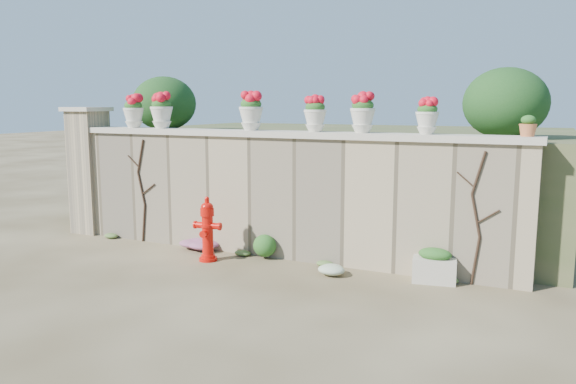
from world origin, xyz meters
The scene contains 21 objects.
ground centered at (0.00, 0.00, 0.00)m, with size 80.00×80.00×0.00m, color #473923.
stone_wall centered at (0.00, 1.80, 1.00)m, with size 8.00×0.40×2.00m, color tan.
wall_cap centered at (0.00, 1.80, 2.05)m, with size 8.10×0.52×0.10m, color beige.
gate_pillar centered at (-4.15, 1.80, 1.26)m, with size 0.72×0.72×2.48m.
raised_fill centered at (0.00, 5.00, 1.00)m, with size 9.00×6.00×2.00m, color #384C23.
back_shrub_left centered at (-3.20, 3.00, 2.55)m, with size 1.30×1.30×1.10m, color #143814.
back_shrub_right centered at (3.40, 3.00, 2.55)m, with size 1.30×1.30×1.10m, color #143814.
vine_left centered at (-2.67, 1.58, 0.99)m, with size 0.60×0.04×1.91m.
vine_right centered at (3.23, 1.58, 0.99)m, with size 0.60×0.04×1.91m.
fire_hydrant centered at (-0.86, 1.00, 0.53)m, with size 0.46×0.32×1.05m.
planter_box centered at (2.70, 1.47, 0.23)m, with size 0.66×0.45×0.50m.
green_shrub centered at (-0.15, 1.55, 0.25)m, with size 0.52×0.47×0.50m, color #1E5119.
magenta_clump centered at (-1.44, 1.49, 0.12)m, with size 0.90×0.60×0.24m, color #CE29A8.
white_flowers centered at (1.18, 1.14, 0.10)m, with size 0.57×0.45×0.20m, color white.
urn_pot_0 centered at (-2.98, 1.80, 2.39)m, with size 0.38×0.38×0.59m.
urn_pot_1 centered at (-2.34, 1.80, 2.41)m, with size 0.40×0.40×0.63m.
urn_pot_2 centered at (-0.48, 1.80, 2.41)m, with size 0.40×0.40×0.63m.
urn_pot_3 centered at (0.69, 1.80, 2.38)m, with size 0.36×0.36×0.56m.
urn_pot_4 centered at (1.47, 1.80, 2.40)m, with size 0.38×0.38×0.60m.
urn_pot_5 centered at (2.44, 1.80, 2.36)m, with size 0.33×0.33×0.52m.
terracotta_pot centered at (3.80, 1.80, 2.23)m, with size 0.23×0.23×0.28m.
Camera 1 is at (4.17, -6.46, 2.53)m, focal length 35.00 mm.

